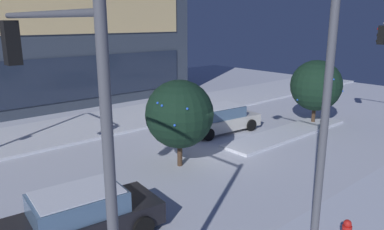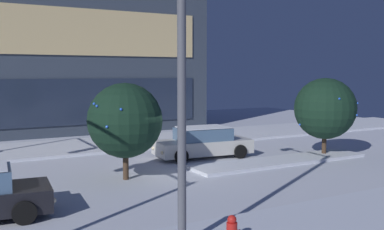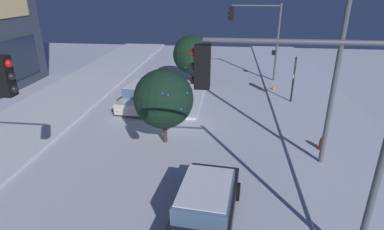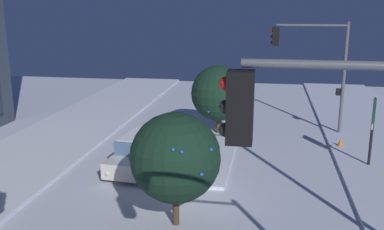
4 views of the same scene
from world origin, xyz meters
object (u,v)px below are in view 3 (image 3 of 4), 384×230
Objects in this scene: street_lamp_arched at (316,42)px; car_near at (205,206)px; decorated_tree_median at (164,99)px; construction_cone at (273,88)px; fire_hydrant at (322,145)px; parking_info_sign at (294,74)px; traffic_light_corner_near_left at (310,117)px; decorated_tree_left_of_median at (192,55)px; car_far at (142,95)px; traffic_light_corner_near_right at (259,29)px.

car_near is at bearing 52.45° from street_lamp_arched.
car_near is 6.37m from decorated_tree_median.
street_lamp_arched is (4.37, -3.83, 4.61)m from car_near.
street_lamp_arched is 11.47m from construction_cone.
car_near reaches higher than fire_hydrant.
street_lamp_arched is at bearing -35.84° from car_near.
parking_info_sign reaches higher than car_near.
traffic_light_corner_near_left reaches higher than parking_info_sign.
street_lamp_arched reaches higher than car_near.
construction_cone is (10.30, -0.14, -5.05)m from street_lamp_arched.
decorated_tree_median is at bearing -54.39° from traffic_light_corner_near_left.
fire_hydrant reaches higher than construction_cone.
fire_hydrant is at bearing -144.91° from decorated_tree_left_of_median.
street_lamp_arched is 13.43m from decorated_tree_left_of_median.
car_far is 1.30× the size of decorated_tree_median.
construction_cone is at bearing 120.24° from car_far.
car_far is 8.84× the size of construction_cone.
traffic_light_corner_near_right is 5.53m from decorated_tree_left_of_median.
fire_hydrant is at bearing 101.06° from traffic_light_corner_near_right.
car_far is 9.81m from construction_cone.
parking_info_sign is 0.83× the size of decorated_tree_median.
street_lamp_arched is at bearing 179.20° from construction_cone.
construction_cone is at bearing 6.79° from fire_hydrant.
car_far is at bearing -57.89° from traffic_light_corner_near_left.
decorated_tree_median is (-11.54, 5.23, -1.89)m from traffic_light_corner_near_right.
decorated_tree_left_of_median reaches higher than parking_info_sign.
traffic_light_corner_near_right is 1.64× the size of decorated_tree_median.
decorated_tree_median is 11.25m from construction_cone.
decorated_tree_median is at bearing -7.93° from street_lamp_arched.
decorated_tree_median reaches higher than construction_cone.
decorated_tree_median is at bearing 88.58° from fire_hydrant.
street_lamp_arched is 2.63× the size of parking_info_sign.
decorated_tree_median is at bearing 144.47° from construction_cone.
traffic_light_corner_near_right is (18.42, -0.31, -0.28)m from traffic_light_corner_near_left.
car_far is at bearing -31.58° from street_lamp_arched.
decorated_tree_left_of_median is at bearing -0.94° from decorated_tree_median.
street_lamp_arched is (-6.19, -8.75, 4.61)m from car_far.
street_lamp_arched is 2.12× the size of decorated_tree_left_of_median.
parking_info_sign is 0.81× the size of decorated_tree_left_of_median.
traffic_light_corner_near_right is 1.59× the size of decorated_tree_left_of_median.
car_far is 10.74m from traffic_light_corner_near_right.
traffic_light_corner_near_left is 1.04× the size of traffic_light_corner_near_right.
construction_cone is at bearing -35.53° from decorated_tree_median.
decorated_tree_left_of_median is at bearing 159.41° from car_far.
fire_hydrant is (-5.09, -9.99, -0.35)m from car_far.
car_far reaches higher than fire_hydrant.
construction_cone is at bearing -87.10° from street_lamp_arched.
traffic_light_corner_near_left is 13.80m from parking_info_sign.
traffic_light_corner_near_right is 4.81m from construction_cone.
car_far is 0.76× the size of traffic_light_corner_near_left.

